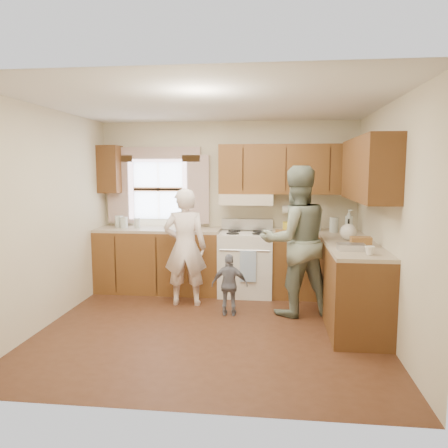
# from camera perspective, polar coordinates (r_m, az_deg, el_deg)

# --- Properties ---
(room) EXTENTS (3.80, 3.80, 3.80)m
(room) POSITION_cam_1_polar(r_m,az_deg,el_deg) (4.82, -1.73, 0.61)
(room) COLOR #442515
(room) RESTS_ON ground
(kitchen_fixtures) EXTENTS (3.80, 2.25, 2.15)m
(kitchen_fixtures) POSITION_cam_1_polar(r_m,az_deg,el_deg) (5.89, 5.73, -2.27)
(kitchen_fixtures) COLOR #4D2C10
(kitchen_fixtures) RESTS_ON ground
(stove) EXTENTS (0.76, 0.67, 1.07)m
(stove) POSITION_cam_1_polar(r_m,az_deg,el_deg) (6.33, 2.89, -5.02)
(stove) COLOR silver
(stove) RESTS_ON ground
(woman_left) EXTENTS (0.60, 0.42, 1.56)m
(woman_left) POSITION_cam_1_polar(r_m,az_deg,el_deg) (5.80, -5.10, -3.01)
(woman_left) COLOR white
(woman_left) RESTS_ON ground
(woman_right) EXTENTS (1.08, 0.96, 1.84)m
(woman_right) POSITION_cam_1_polar(r_m,az_deg,el_deg) (5.45, 9.34, -2.21)
(woman_right) COLOR #24382B
(woman_right) RESTS_ON ground
(child) EXTENTS (0.46, 0.20, 0.77)m
(child) POSITION_cam_1_polar(r_m,az_deg,el_deg) (5.43, 0.75, -7.95)
(child) COLOR slate
(child) RESTS_ON ground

